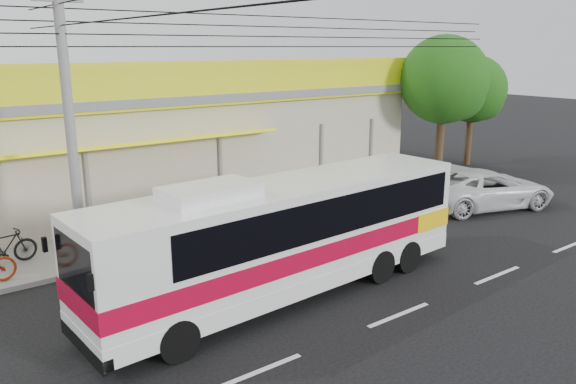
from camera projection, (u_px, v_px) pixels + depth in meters
The scene contains 10 objects.
ground at pixel (330, 281), 15.28m from camera, with size 120.00×120.00×0.00m, color black.
sidewalk at pixel (219, 224), 19.91m from camera, with size 30.00×3.20×0.15m, color gray.
lane_markings at pixel (399, 315), 13.34m from camera, with size 50.00×0.12×0.01m, color silver, non-canonical shape.
storefront_building at pixel (152, 142), 23.65m from camera, with size 22.60×9.20×5.70m.
coach_bus at pixel (292, 229), 14.10m from camera, with size 10.68×2.84×3.26m.
motorbike_dark at pixel (5, 248), 15.84m from camera, with size 0.49×1.74×1.05m, color black.
white_car at pixel (486, 189), 22.12m from camera, with size 2.51×5.44×1.51m, color silver.
utility_pole at pixel (60, 25), 13.79m from camera, with size 34.00×14.00×8.11m.
tree_near at pixel (447, 83), 25.97m from camera, with size 4.07×4.07×6.75m.
tree_far at pixel (475, 91), 29.44m from camera, with size 3.49×3.49×5.79m.
Camera 1 is at (-9.39, -10.68, 6.19)m, focal length 35.00 mm.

